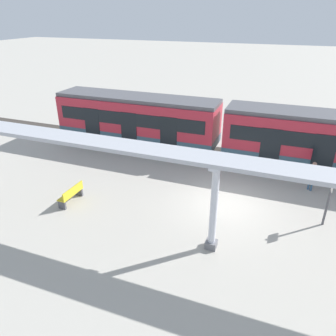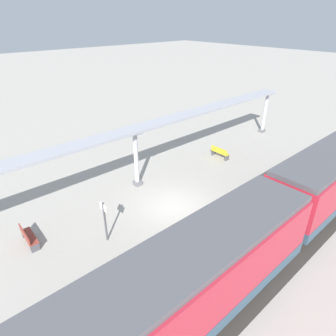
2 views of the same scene
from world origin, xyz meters
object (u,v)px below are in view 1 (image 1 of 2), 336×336
at_px(train_far_carriage, 323,142).
at_px(passenger_waiting_near_edge, 313,173).
at_px(bench_mid_platform, 72,194).
at_px(canopy_pillar_second, 214,207).
at_px(train_near_carriage, 137,120).
at_px(platform_info_sign, 329,199).

bearing_deg(train_far_carriage, passenger_waiting_near_edge, -9.92).
bearing_deg(bench_mid_platform, canopy_pillar_second, 82.87).
distance_m(train_far_carriage, canopy_pillar_second, 9.84).
distance_m(bench_mid_platform, passenger_waiting_near_edge, 12.23).
bearing_deg(train_near_carriage, bench_mid_platform, 1.54).
bearing_deg(train_near_carriage, platform_info_sign, 64.13).
distance_m(train_near_carriage, train_far_carriage, 11.62).
xyz_separation_m(canopy_pillar_second, bench_mid_platform, (-0.90, -7.21, -1.46)).
relative_size(bench_mid_platform, passenger_waiting_near_edge, 0.93).
distance_m(train_near_carriage, platform_info_sign, 12.98).
height_order(train_near_carriage, bench_mid_platform, train_near_carriage).
xyz_separation_m(canopy_pillar_second, platform_info_sign, (-3.25, 4.24, -0.57)).
height_order(train_near_carriage, passenger_waiting_near_edge, train_near_carriage).
relative_size(canopy_pillar_second, passenger_waiting_near_edge, 2.31).
bearing_deg(train_far_carriage, bench_mid_platform, -54.95).
bearing_deg(passenger_waiting_near_edge, platform_info_sign, 9.30).
distance_m(train_near_carriage, canopy_pillar_second, 11.60).
relative_size(train_near_carriage, canopy_pillar_second, 2.95).
bearing_deg(passenger_waiting_near_edge, train_near_carriage, -103.06).
xyz_separation_m(platform_info_sign, passenger_waiting_near_edge, (-3.07, -0.50, -0.32)).
bearing_deg(platform_info_sign, bench_mid_platform, -78.45).
bearing_deg(canopy_pillar_second, train_near_carriage, -140.16).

